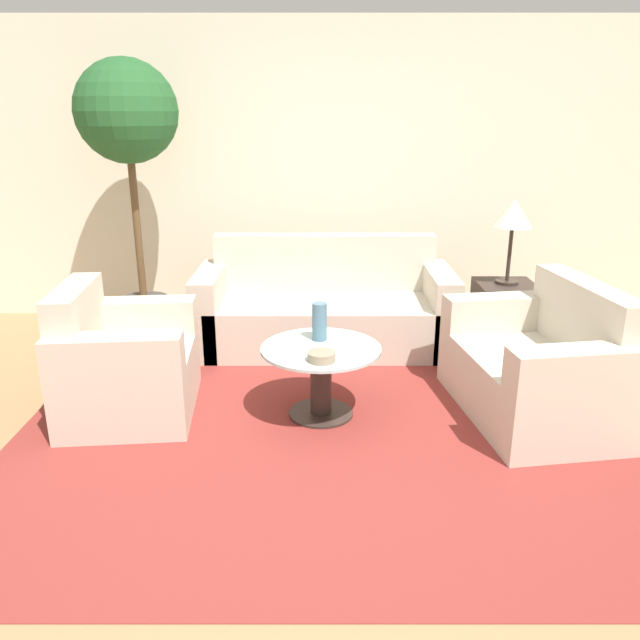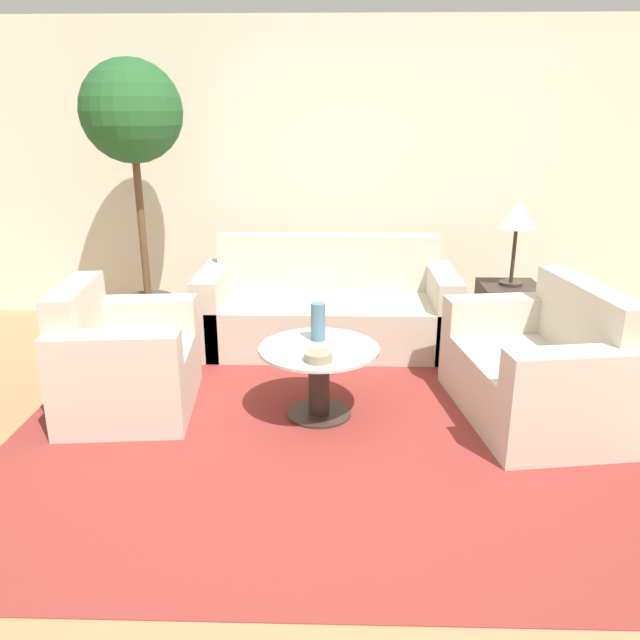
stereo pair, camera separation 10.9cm
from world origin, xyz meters
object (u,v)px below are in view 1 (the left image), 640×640
Objects in this scene: coffee_table at (320,372)px; bowl at (321,356)px; sofa_main at (324,311)px; table_lamp at (512,217)px; potted_plant at (128,136)px; vase at (319,322)px; loveseat at (541,371)px; armchair at (120,369)px.

bowl is (0.00, -0.22, 0.19)m from coffee_table.
table_lamp is (1.44, -0.09, 0.78)m from sofa_main.
table_lamp is 3.01m from potted_plant.
potted_plant is 2.22m from vase.
sofa_main is 3.06× the size of table_lamp.
table_lamp is (0.09, 1.17, 0.78)m from loveseat.
potted_plant is (-2.95, 0.22, 0.58)m from table_lamp.
sofa_main is 1.85m from loveseat.
sofa_main is 2.74× the size of coffee_table.
table_lamp is at bearing 167.46° from loveseat.
bowl is (0.01, -0.35, -0.09)m from vase.
coffee_table is 2.05m from table_lamp.
sofa_main is at bearing 87.91° from vase.
table_lamp is at bearing -3.55° from sofa_main.
bowl is at bearing -89.26° from coffee_table.
coffee_table is 0.29m from bowl.
armchair reaches higher than vase.
vase is at bearing -144.16° from table_lamp.
sofa_main is 1.79m from armchair.
potted_plant reaches higher than loveseat.
vase is (-1.40, 0.10, 0.29)m from loveseat.
sofa_main is 1.20m from vase.
armchair is 1.31m from bowl.
bowl is at bearing -47.93° from potted_plant.
table_lamp reaches higher than sofa_main.
table_lamp reaches higher than loveseat.
table_lamp reaches higher than coffee_table.
bowl is (1.27, -0.28, 0.20)m from armchair.
armchair is at bearing -176.83° from vase.
coffee_table is at bearing -140.73° from table_lamp.
armchair reaches higher than bowl.
loveseat is 8.00× the size of bowl.
potted_plant is at bearing 136.11° from coffee_table.
table_lamp is 2.75× the size of vase.
loveseat is 3.46m from potted_plant.
table_lamp is at bearing 35.84° from vase.
coffee_table is (-0.03, -1.29, 0.01)m from sofa_main.
potted_plant is at bearing 138.76° from vase.
vase is at bearing -92.09° from sofa_main.
sofa_main reaches higher than vase.
loveseat is 1.77× the size of coffee_table.
vase is (-0.04, -1.16, 0.30)m from sofa_main.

